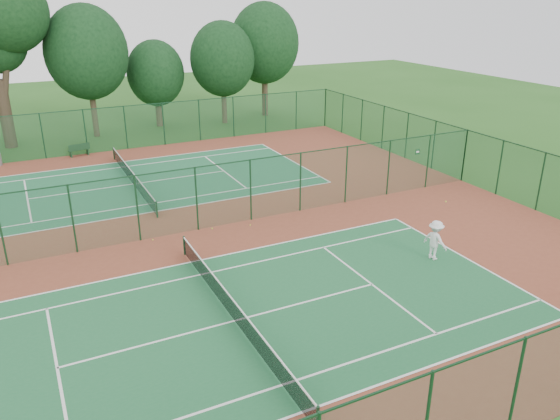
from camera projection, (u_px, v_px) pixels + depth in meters
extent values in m
plane|color=#25591B|center=(170.00, 235.00, 28.46)|extent=(120.00, 120.00, 0.00)
cube|color=brown|center=(170.00, 235.00, 28.46)|extent=(40.00, 36.00, 0.01)
cube|color=#1E6135|center=(234.00, 321.00, 20.96)|extent=(23.77, 10.97, 0.01)
cube|color=#20653D|center=(133.00, 184.00, 35.95)|extent=(23.77, 10.97, 0.01)
cube|color=#194B2C|center=(106.00, 130.00, 42.81)|extent=(40.00, 0.02, 3.50)
cube|color=#163C25|center=(103.00, 108.00, 42.17)|extent=(40.00, 0.05, 0.05)
cube|color=#14381E|center=(379.00, 392.00, 12.18)|extent=(40.00, 0.05, 0.05)
cube|color=#194B2B|center=(464.00, 155.00, 36.02)|extent=(0.02, 36.00, 3.50)
cube|color=#153B21|center=(468.00, 130.00, 35.39)|extent=(0.05, 36.00, 0.05)
cube|color=#194B2C|center=(168.00, 204.00, 27.81)|extent=(40.00, 0.02, 3.50)
cube|color=#163D21|center=(165.00, 172.00, 27.18)|extent=(40.00, 0.05, 0.05)
cylinder|color=#153A21|center=(318.00, 420.00, 15.45)|extent=(0.10, 0.10, 0.97)
cylinder|color=#153A21|center=(184.00, 246.00, 26.12)|extent=(0.10, 0.10, 0.97)
cube|color=black|center=(234.00, 311.00, 20.78)|extent=(0.02, 12.80, 0.85)
cube|color=white|center=(234.00, 301.00, 20.62)|extent=(0.04, 12.80, 0.06)
cylinder|color=#13341C|center=(157.00, 210.00, 30.45)|extent=(0.10, 0.10, 0.97)
cylinder|color=#13341C|center=(114.00, 153.00, 41.11)|extent=(0.10, 0.10, 0.97)
cube|color=black|center=(132.00, 177.00, 35.78)|extent=(0.02, 12.80, 0.85)
cube|color=silver|center=(131.00, 171.00, 35.62)|extent=(0.04, 12.80, 0.06)
imported|color=white|center=(435.00, 240.00, 25.52)|extent=(0.99, 1.38, 1.93)
cube|color=#12351B|center=(71.00, 154.00, 41.76)|extent=(0.16, 0.44, 0.48)
cube|color=#12351B|center=(88.00, 151.00, 42.46)|extent=(0.16, 0.44, 0.48)
cube|color=#12351B|center=(79.00, 149.00, 42.02)|extent=(1.66, 0.71, 0.05)
cube|color=#12351B|center=(79.00, 147.00, 41.76)|extent=(1.60, 0.32, 0.48)
sphere|color=#A7C62E|center=(212.00, 228.00, 29.11)|extent=(0.07, 0.07, 0.07)
sphere|color=yellow|center=(250.00, 225.00, 29.55)|extent=(0.07, 0.07, 0.07)
sphere|color=#C6E334|center=(153.00, 240.00, 27.79)|extent=(0.06, 0.06, 0.06)
cylinder|color=#35281D|center=(6.00, 114.00, 43.64)|extent=(0.99, 0.99, 5.42)
cylinder|color=#35281D|center=(7.00, 58.00, 42.22)|extent=(1.72, 0.51, 5.85)
sphere|color=black|center=(6.00, 12.00, 41.20)|extent=(6.15, 6.15, 6.15)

